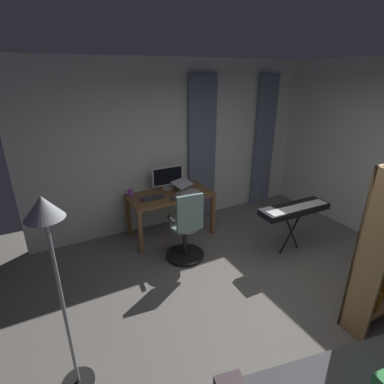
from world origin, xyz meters
name	(u,v)px	position (x,y,z in m)	size (l,w,h in m)	color
ground_plane	(282,313)	(0.00, 0.00, 0.00)	(7.05, 7.05, 0.00)	slate
back_room_partition	(178,145)	(0.00, -2.71, 1.38)	(5.06, 0.10, 2.77)	silver
curtain_left_panel	(264,143)	(-1.81, -2.60, 1.26)	(0.44, 0.06, 2.52)	slate
curtain_right_panel	(202,151)	(-0.42, -2.60, 1.26)	(0.52, 0.06, 2.52)	slate
desk	(170,200)	(0.38, -2.22, 0.63)	(1.34, 0.68, 0.73)	brown
office_chair	(187,229)	(0.48, -1.45, 0.49)	(0.56, 0.56, 1.07)	black
computer_monitor	(168,177)	(0.32, -2.44, 0.95)	(0.54, 0.18, 0.39)	silver
computer_keyboard	(153,198)	(0.70, -2.17, 0.75)	(0.36, 0.14, 0.02)	#333338
laptop	(186,189)	(0.12, -2.18, 0.79)	(0.44, 0.45, 0.17)	#B7BCC1
computer_mouse	(183,197)	(0.28, -1.97, 0.75)	(0.06, 0.10, 0.04)	#232328
cell_phone_face_up	(173,199)	(0.43, -2.00, 0.74)	(0.07, 0.14, 0.01)	#333338
cell_phone_by_monitor	(188,184)	(-0.07, -2.46, 0.74)	(0.07, 0.14, 0.01)	#333338
mug_coffee	(130,193)	(0.97, -2.44, 0.79)	(0.13, 0.09, 0.11)	purple
piano_keyboard	(295,210)	(-1.00, -0.91, 0.70)	(1.10, 0.35, 0.77)	black
floor_lamp	(50,245)	(2.18, -0.22, 1.42)	(0.28, 0.28, 1.80)	black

